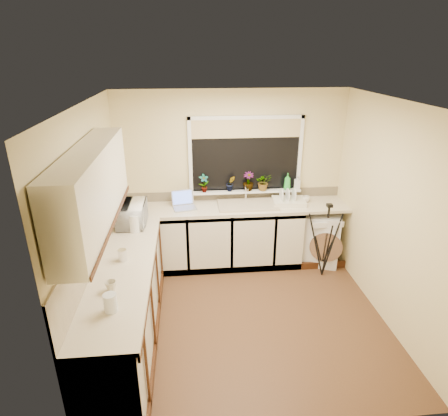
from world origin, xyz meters
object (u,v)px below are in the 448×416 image
tripod (326,241)px  microwave (132,214)px  washing_machine (319,237)px  plant_b (231,183)px  laptop (184,203)px  kettle (135,223)px  soap_bottle_green (287,182)px  plant_d (264,182)px  steel_jar (122,255)px  plant_c (248,181)px  soap_bottle_clear (297,182)px  cup_back (306,199)px  glass_jug (110,303)px  cup_left (111,286)px  dish_rack (289,201)px  plant_a (204,183)px

tripod → microwave: (-2.53, -0.01, 0.51)m
washing_machine → tripod: tripod is taller
plant_b → laptop: bearing=-165.2°
washing_machine → kettle: 2.68m
plant_b → soap_bottle_green: size_ratio=0.92×
plant_d → microwave: bearing=-159.5°
laptop → plant_b: size_ratio=1.59×
steel_jar → plant_c: bearing=45.6°
soap_bottle_clear → cup_back: bearing=-59.0°
glass_jug → microwave: microwave is taller
glass_jug → microwave: size_ratio=0.32×
plant_d → cup_left: 2.77m
cup_left → dish_rack: bearing=42.0°
kettle → plant_b: plant_b is taller
tripod → microwave: size_ratio=2.13×
plant_b → plant_d: size_ratio=0.90×
dish_rack → plant_c: bearing=165.4°
plant_b → cup_back: plant_b is taller
soap_bottle_green → cup_back: size_ratio=2.21×
plant_a → cup_back: 1.47m
laptop → tripod: (1.89, -0.49, -0.43)m
steel_jar → cup_back: size_ratio=1.12×
kettle → tripod: size_ratio=0.19×
glass_jug → soap_bottle_clear: (2.24, 2.41, 0.17)m
plant_b → soap_bottle_clear: size_ratio=1.15×
steel_jar → plant_a: bearing=59.6°
steel_jar → soap_bottle_clear: size_ratio=0.64×
washing_machine → plant_d: bearing=-177.4°
laptop → microwave: (-0.64, -0.50, 0.08)m
washing_machine → soap_bottle_clear: bearing=159.0°
microwave → cup_left: microwave is taller
plant_b → cup_left: size_ratio=2.19×
plant_d → soap_bottle_clear: (0.50, 0.02, -0.03)m
dish_rack → plant_d: bearing=156.8°
laptop → glass_jug: (-0.60, -2.23, 0.02)m
microwave → plant_a: bearing=-54.1°
glass_jug → microwave: bearing=91.2°
plant_d → cup_left: (-1.79, -2.10, -0.23)m
soap_bottle_clear → steel_jar: bearing=-145.1°
kettle → steel_jar: kettle is taller
tripod → soap_bottle_clear: bearing=87.8°
washing_machine → soap_bottle_clear: (-0.31, 0.27, 0.76)m
washing_machine → dish_rack: 0.73m
washing_machine → kettle: (-2.53, -0.61, 0.62)m
microwave → plant_a: (0.93, 0.66, 0.14)m
glass_jug → steel_jar: (-0.03, 0.83, -0.02)m
plant_b → cup_back: 1.10m
plant_b → cup_left: plant_b is taller
laptop → plant_d: (1.14, 0.16, 0.21)m
soap_bottle_green → plant_a: bearing=179.6°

